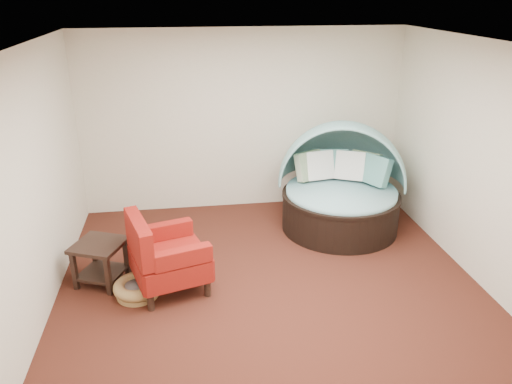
{
  "coord_description": "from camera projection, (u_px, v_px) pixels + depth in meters",
  "views": [
    {
      "loc": [
        -0.93,
        -5.03,
        3.32
      ],
      "look_at": [
        -0.09,
        0.6,
        0.98
      ],
      "focal_mm": 35.0,
      "sensor_mm": 36.0,
      "label": 1
    }
  ],
  "objects": [
    {
      "name": "red_armchair",
      "position": [
        164.0,
        256.0,
        5.76
      ],
      "size": [
        1.03,
        1.03,
        0.97
      ],
      "rotation": [
        0.0,
        0.0,
        0.28
      ],
      "color": "black",
      "rests_on": "floor"
    },
    {
      "name": "side_table",
      "position": [
        100.0,
        257.0,
        5.95
      ],
      "size": [
        0.72,
        0.72,
        0.53
      ],
      "rotation": [
        0.0,
        0.0,
        -0.41
      ],
      "color": "black",
      "rests_on": "floor"
    },
    {
      "name": "wall_back",
      "position": [
        243.0,
        121.0,
        7.74
      ],
      "size": [
        5.0,
        0.0,
        5.0
      ],
      "primitive_type": "plane",
      "rotation": [
        1.57,
        0.0,
        0.0
      ],
      "color": "beige",
      "rests_on": "floor"
    },
    {
      "name": "ceiling",
      "position": [
        274.0,
        44.0,
        4.92
      ],
      "size": [
        5.0,
        5.0,
        0.0
      ],
      "primitive_type": "plane",
      "rotation": [
        3.14,
        0.0,
        0.0
      ],
      "color": "white",
      "rests_on": "wall_back"
    },
    {
      "name": "floor",
      "position": [
        271.0,
        286.0,
        5.99
      ],
      "size": [
        5.0,
        5.0,
        0.0
      ],
      "primitive_type": "plane",
      "color": "#431B13",
      "rests_on": "ground"
    },
    {
      "name": "canopy_daybed",
      "position": [
        342.0,
        180.0,
        7.26
      ],
      "size": [
        2.16,
        2.13,
        1.57
      ],
      "rotation": [
        0.0,
        0.0,
        -0.29
      ],
      "color": "black",
      "rests_on": "floor"
    },
    {
      "name": "pet_basket",
      "position": [
        137.0,
        288.0,
        5.77
      ],
      "size": [
        0.59,
        0.59,
        0.19
      ],
      "rotation": [
        0.0,
        0.0,
        0.09
      ],
      "color": "olive",
      "rests_on": "floor"
    },
    {
      "name": "wall_left",
      "position": [
        32.0,
        190.0,
        5.11
      ],
      "size": [
        0.0,
        5.0,
        5.0
      ],
      "primitive_type": "plane",
      "rotation": [
        1.57,
        0.0,
        1.57
      ],
      "color": "beige",
      "rests_on": "floor"
    },
    {
      "name": "wall_right",
      "position": [
        483.0,
        166.0,
        5.8
      ],
      "size": [
        0.0,
        5.0,
        5.0
      ],
      "primitive_type": "plane",
      "rotation": [
        1.57,
        0.0,
        -1.57
      ],
      "color": "beige",
      "rests_on": "floor"
    },
    {
      "name": "wall_front",
      "position": [
        342.0,
        314.0,
        3.17
      ],
      "size": [
        5.0,
        0.0,
        5.0
      ],
      "primitive_type": "plane",
      "rotation": [
        -1.57,
        0.0,
        0.0
      ],
      "color": "beige",
      "rests_on": "floor"
    }
  ]
}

